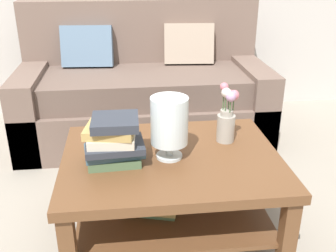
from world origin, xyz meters
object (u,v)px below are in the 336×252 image
(couch, at_px, (144,93))
(book_stack_main, at_px, (113,141))
(glass_hurricane_vase, at_px, (169,122))
(flower_pitcher, at_px, (227,117))
(coffee_table, at_px, (170,177))

(couch, distance_m, book_stack_main, 1.35)
(book_stack_main, xyz_separation_m, glass_hurricane_vase, (0.27, 0.03, 0.07))
(book_stack_main, distance_m, flower_pitcher, 0.63)
(flower_pitcher, bearing_deg, glass_hurricane_vase, -155.15)
(couch, distance_m, flower_pitcher, 1.22)
(coffee_table, bearing_deg, couch, 92.77)
(couch, xyz_separation_m, flower_pitcher, (0.38, -1.14, 0.23))
(couch, relative_size, flower_pitcher, 5.82)
(coffee_table, height_order, book_stack_main, book_stack_main)
(couch, bearing_deg, coffee_table, -87.23)
(book_stack_main, bearing_deg, coffee_table, 7.59)
(coffee_table, bearing_deg, flower_pitcher, 23.65)
(book_stack_main, relative_size, glass_hurricane_vase, 0.94)
(book_stack_main, bearing_deg, couch, 80.53)
(flower_pitcher, bearing_deg, couch, 108.62)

